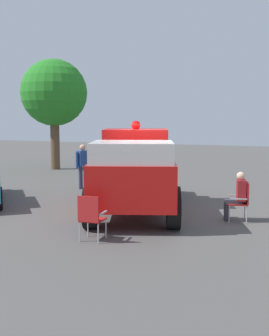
% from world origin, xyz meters
% --- Properties ---
extents(ground_plane, '(60.00, 60.00, 0.00)m').
position_xyz_m(ground_plane, '(0.00, 0.00, 0.00)').
color(ground_plane, '#514F4C').
extents(vintage_fire_truck, '(4.02, 6.33, 2.59)m').
position_xyz_m(vintage_fire_truck, '(-0.63, 0.21, 1.20)').
color(vintage_fire_truck, black).
rests_on(vintage_fire_truck, ground).
extents(lawn_chair_near_truck, '(0.60, 0.60, 1.02)m').
position_xyz_m(lawn_chair_near_truck, '(2.41, 0.09, 0.59)').
color(lawn_chair_near_truck, '#B7BABF').
rests_on(lawn_chair_near_truck, ground).
extents(lawn_chair_by_car, '(0.54, 0.52, 1.02)m').
position_xyz_m(lawn_chair_by_car, '(-0.44, -2.99, 0.59)').
color(lawn_chair_by_car, '#B7BABF').
rests_on(lawn_chair_by_car, ground).
extents(spectator_seated, '(0.60, 0.49, 1.29)m').
position_xyz_m(spectator_seated, '(2.28, 0.06, 0.70)').
color(spectator_seated, '#383842').
rests_on(spectator_seated, ground).
extents(spectator_standing, '(0.41, 0.62, 1.68)m').
position_xyz_m(spectator_standing, '(-3.83, 3.14, 0.96)').
color(spectator_standing, '#2D334C').
rests_on(spectator_standing, ground).
extents(oak_tree_left, '(3.38, 3.38, 5.62)m').
position_xyz_m(oak_tree_left, '(-8.03, 8.08, 3.89)').
color(oak_tree_left, brown).
rests_on(oak_tree_left, ground).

